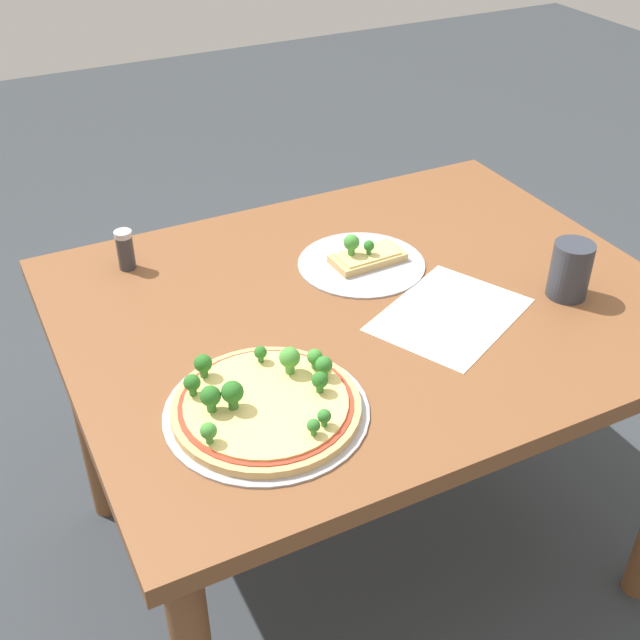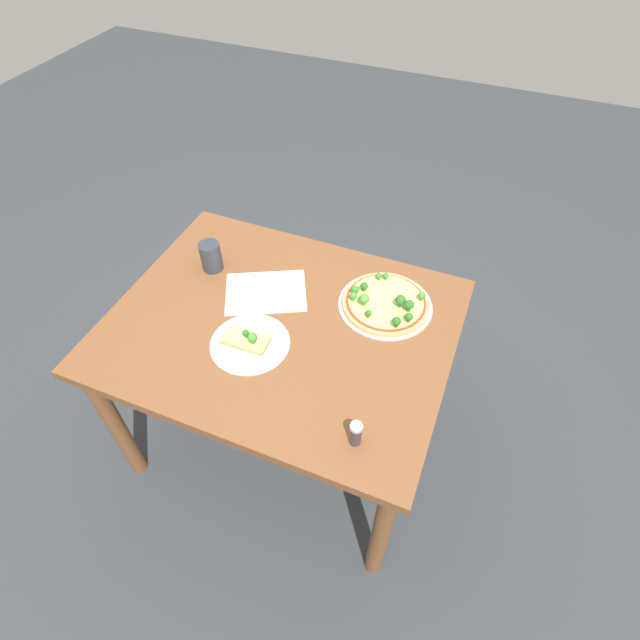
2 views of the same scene
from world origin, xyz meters
TOP-DOWN VIEW (x-y plane):
  - ground_plane at (0.00, 0.00)m, footprint 8.00×8.00m
  - dining_table at (0.00, 0.00)m, footprint 1.15×0.90m
  - pizza_tray_whole at (0.30, 0.21)m, footprint 0.33×0.33m
  - pizza_tray_slice at (-0.06, -0.12)m, footprint 0.26×0.26m
  - drinking_cup at (-0.35, 0.16)m, footprint 0.08×0.08m
  - condiment_shaker at (0.38, -0.32)m, footprint 0.04×0.04m
  - paper_menu at (-0.11, 0.11)m, footprint 0.35×0.32m

SIDE VIEW (x-z plane):
  - ground_plane at x=0.00m, z-range 0.00..0.00m
  - dining_table at x=0.00m, z-range 0.27..0.98m
  - paper_menu at x=-0.11m, z-range 0.72..0.72m
  - pizza_tray_slice at x=-0.06m, z-range 0.69..0.76m
  - pizza_tray_whole at x=0.30m, z-range 0.70..0.77m
  - condiment_shaker at x=0.38m, z-range 0.72..0.80m
  - drinking_cup at x=-0.35m, z-range 0.72..0.83m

